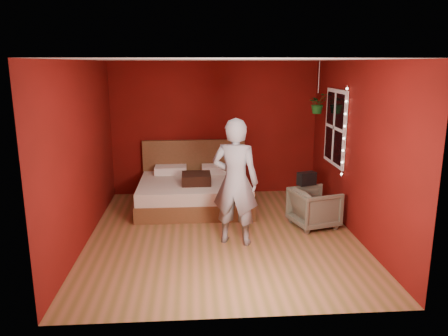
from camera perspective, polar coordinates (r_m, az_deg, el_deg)
floor at (r=6.75m, az=-0.21°, el=-8.69°), size 4.50×4.50×0.00m
room_walls at (r=6.31m, az=-0.23°, el=5.57°), size 4.04×4.54×2.62m
window at (r=7.60m, az=14.31°, el=5.15°), size 0.05×0.97×1.27m
fairy_lights at (r=7.10m, az=15.43°, el=4.52°), size 0.04×0.04×1.45m
bed at (r=8.01m, az=-3.86°, el=-2.95°), size 1.99×1.69×1.10m
person at (r=6.18m, az=1.48°, el=-1.85°), size 0.77×0.63×1.83m
armchair at (r=7.13m, az=11.71°, el=-5.09°), size 0.83×0.82×0.62m
handbag at (r=7.23m, az=10.74°, el=-1.37°), size 0.33×0.24×0.21m
throw_pillow at (r=7.65m, az=-3.64°, el=-1.39°), size 0.50×0.50×0.18m
hanging_plant at (r=7.96m, az=12.13°, el=8.26°), size 0.41×0.39×0.92m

